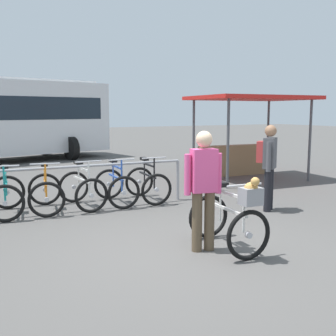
% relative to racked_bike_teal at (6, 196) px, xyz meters
% --- Properties ---
extents(ground_plane, '(80.00, 80.00, 0.00)m').
position_rel_racked_bike_teal_xyz_m(ground_plane, '(1.90, -3.17, -0.37)').
color(ground_plane, '#514F4C').
extents(bike_rack_rail, '(4.60, 0.29, 0.88)m').
position_rel_racked_bike_teal_xyz_m(bike_rack_rail, '(1.14, -0.24, 0.33)').
color(bike_rack_rail, '#99999E').
rests_on(bike_rack_rail, ground).
extents(racked_bike_teal, '(0.83, 1.20, 0.98)m').
position_rel_racked_bike_teal_xyz_m(racked_bike_teal, '(0.00, 0.00, 0.00)').
color(racked_bike_teal, black).
rests_on(racked_bike_teal, ground).
extents(racked_bike_orange, '(0.84, 1.21, 0.98)m').
position_rel_racked_bike_teal_xyz_m(racked_bike_orange, '(0.70, -0.04, 0.00)').
color(racked_bike_orange, black).
rests_on(racked_bike_orange, ground).
extents(racked_bike_white, '(0.72, 1.13, 0.97)m').
position_rel_racked_bike_teal_xyz_m(racked_bike_white, '(1.40, -0.07, 0.00)').
color(racked_bike_white, black).
rests_on(racked_bike_white, ground).
extents(racked_bike_blue, '(0.73, 1.13, 0.97)m').
position_rel_racked_bike_teal_xyz_m(racked_bike_blue, '(2.10, -0.11, -0.00)').
color(racked_bike_blue, black).
rests_on(racked_bike_blue, ground).
extents(racked_bike_black, '(0.75, 1.16, 0.98)m').
position_rel_racked_bike_teal_xyz_m(racked_bike_black, '(2.80, -0.14, 0.00)').
color(racked_bike_black, black).
rests_on(racked_bike_black, ground).
extents(featured_bicycle, '(0.74, 1.23, 1.09)m').
position_rel_racked_bike_teal_xyz_m(featured_bicycle, '(2.45, -3.51, 0.12)').
color(featured_bicycle, black).
rests_on(featured_bicycle, ground).
extents(person_with_featured_bike, '(0.52, 0.27, 1.64)m').
position_rel_racked_bike_teal_xyz_m(person_with_featured_bike, '(2.11, -3.31, 0.54)').
color(person_with_featured_bike, brown).
rests_on(person_with_featured_bike, ground).
extents(pedestrian_with_backpack, '(0.48, 0.45, 1.64)m').
position_rel_racked_bike_teal_xyz_m(pedestrian_with_backpack, '(4.45, -2.00, 0.57)').
color(pedestrian_with_backpack, black).
rests_on(pedestrian_with_backpack, ground).
extents(market_stall, '(3.27, 2.53, 2.30)m').
position_rel_racked_bike_teal_xyz_m(market_stall, '(6.53, 1.33, 1.03)').
color(market_stall, '#4C4C51').
rests_on(market_stall, ground).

